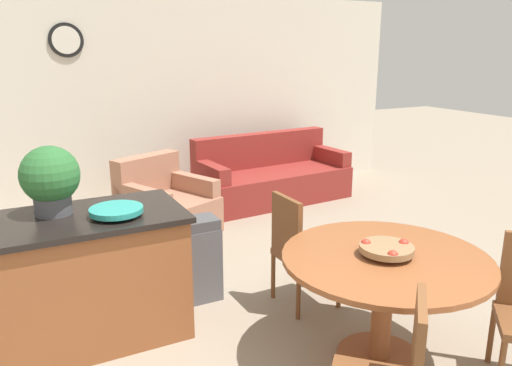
% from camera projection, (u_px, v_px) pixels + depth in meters
% --- Properties ---
extents(wall_back, '(8.00, 0.09, 2.70)m').
position_uv_depth(wall_back, '(132.00, 100.00, 6.42)').
color(wall_back, silver).
rests_on(wall_back, ground_plane).
extents(dining_table, '(1.31, 1.31, 0.75)m').
position_uv_depth(dining_table, '(384.00, 281.00, 3.17)').
color(dining_table, brown).
rests_on(dining_table, ground_plane).
extents(dining_chair_far_side, '(0.43, 0.43, 0.92)m').
position_uv_depth(dining_chair_far_side, '(298.00, 247.00, 3.91)').
color(dining_chair_far_side, brown).
rests_on(dining_chair_far_side, ground_plane).
extents(fruit_bowl, '(0.34, 0.34, 0.09)m').
position_uv_depth(fruit_bowl, '(387.00, 249.00, 3.11)').
color(fruit_bowl, olive).
rests_on(fruit_bowl, dining_table).
extents(kitchen_island, '(1.33, 0.78, 0.92)m').
position_uv_depth(kitchen_island, '(89.00, 277.00, 3.48)').
color(kitchen_island, brown).
rests_on(kitchen_island, ground_plane).
extents(teal_bowl, '(0.35, 0.35, 0.06)m').
position_uv_depth(teal_bowl, '(116.00, 210.00, 3.33)').
color(teal_bowl, teal).
rests_on(teal_bowl, kitchen_island).
extents(potted_plant, '(0.39, 0.39, 0.47)m').
position_uv_depth(potted_plant, '(50.00, 178.00, 3.32)').
color(potted_plant, '#4C4C51').
rests_on(potted_plant, kitchen_island).
extents(trash_bin, '(0.29, 0.24, 0.70)m').
position_uv_depth(trash_bin, '(200.00, 259.00, 4.06)').
color(trash_bin, '#56565B').
rests_on(trash_bin, ground_plane).
extents(couch, '(2.10, 1.01, 0.88)m').
position_uv_depth(couch, '(271.00, 178.00, 6.76)').
color(couch, maroon).
rests_on(couch, ground_plane).
extents(armchair, '(1.12, 1.16, 0.83)m').
position_uv_depth(armchair, '(165.00, 207.00, 5.59)').
color(armchair, '#A87056').
rests_on(armchair, ground_plane).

